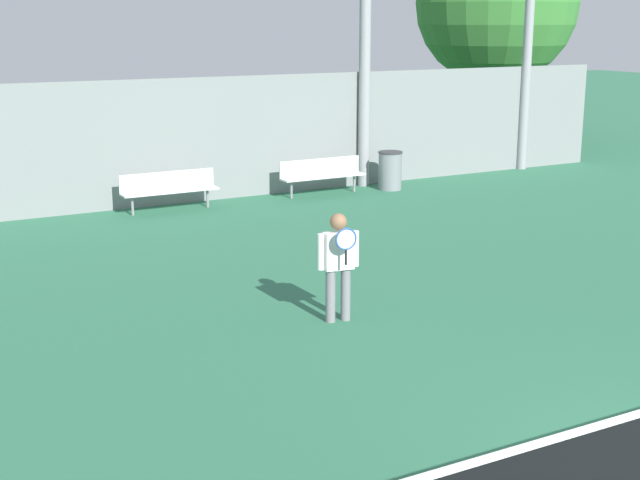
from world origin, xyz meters
The scene contains 6 objects.
tennis_player centered at (-0.74, 5.77, 0.90)m, with size 0.61×0.44×1.57m.
bench_courtside_near centered at (3.61, 14.10, 0.55)m, with size 2.19×0.40×0.87m.
bench_courtside_far centered at (-0.29, 14.10, 0.55)m, with size 2.19×0.40×0.87m.
trash_bin centered at (5.43, 13.83, 0.48)m, with size 0.61×0.61×0.96m.
back_fence centered at (0.00, 14.77, 1.44)m, with size 25.68×0.06×2.88m.
tree_green_tall centered at (13.49, 19.71, 4.68)m, with size 5.48×5.48×7.43m.
Camera 1 is at (-6.79, -4.64, 4.20)m, focal length 50.00 mm.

